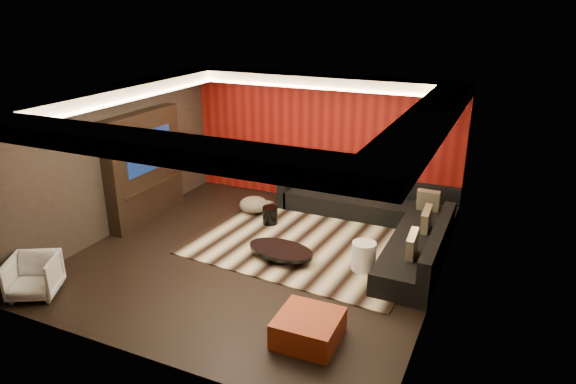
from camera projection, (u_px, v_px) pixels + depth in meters
The scene contains 26 objects.
floor at pixel (258, 257), 8.99m from camera, with size 6.00×6.00×0.02m, color black.
ceiling at pixel (255, 96), 8.00m from camera, with size 6.00×6.00×0.02m, color silver.
wall_back at pixel (322, 139), 11.06m from camera, with size 6.00×0.02×2.80m, color black.
wall_left at pixel (115, 159), 9.66m from camera, with size 0.02×6.00×2.80m, color black.
wall_right at pixel (443, 210), 7.33m from camera, with size 0.02×6.00×2.80m, color black.
red_feature_wall at pixel (321, 140), 11.03m from camera, with size 5.98×0.05×2.78m, color #6B0C0A.
soffit_back at pixel (318, 81), 10.34m from camera, with size 6.00×0.60×0.22m, color silver.
soffit_front at pixel (142, 145), 5.74m from camera, with size 6.00×0.60×0.22m, color silver.
soffit_left at pixel (120, 92), 9.09m from camera, with size 0.60×4.80×0.22m, color silver.
soffit_right at pixel (430, 119), 6.99m from camera, with size 0.60×4.80×0.22m, color silver.
cove_back at pixel (311, 88), 10.09m from camera, with size 4.80×0.08×0.04m, color #FFD899.
cove_front at pixel (161, 146), 6.06m from camera, with size 4.80×0.08×0.04m, color #FFD899.
cove_left at pixel (136, 98), 8.99m from camera, with size 0.08×4.80×0.04m, color #FFD899.
cove_right at pixel (404, 123), 7.16m from camera, with size 0.08×4.80×0.04m, color #FFD899.
tv_surround at pixel (144, 167), 10.22m from camera, with size 0.30×2.00×2.20m, color black.
tv_screen at pixel (149, 151), 10.03m from camera, with size 0.04×1.30×0.80m, color black.
tv_shelf at pixel (153, 187), 10.30m from camera, with size 0.04×1.60×0.04m, color black.
rug at pixel (309, 244), 9.43m from camera, with size 4.00×3.00×0.02m, color beige.
coffee_table at pixel (281, 254), 8.82m from camera, with size 1.21×1.21×0.20m, color black.
drum_stool at pixel (270, 215), 10.21m from camera, with size 0.30×0.30×0.36m, color black.
striped_pouf at pixel (254, 205), 10.77m from camera, with size 0.60×0.60×0.33m, color #C0B594.
white_side_table at pixel (364, 256), 8.45m from camera, with size 0.40×0.40×0.50m, color silver.
orange_ottoman at pixel (308, 328), 6.72m from camera, with size 0.81×0.81×0.36m, color #A13F14.
armchair at pixel (34, 276), 7.72m from camera, with size 0.67×0.69×0.63m, color silver.
sectional_sofa at pixel (383, 220), 9.81m from camera, with size 3.65×3.50×0.75m.
throw_pillows at pixel (385, 203), 9.71m from camera, with size 3.15×2.77×0.50m.
Camera 1 is at (3.80, -7.08, 4.21)m, focal length 32.00 mm.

